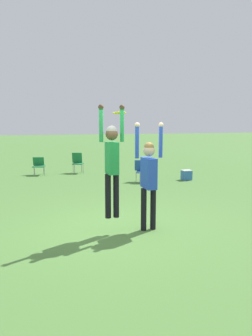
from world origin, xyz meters
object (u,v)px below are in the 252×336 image
(camping_chair_2, at_px, (142,169))
(cooler_box, at_px, (186,175))
(person_defending, at_px, (149,173))
(person_jumping, at_px, (112,158))
(camping_chair_1, at_px, (39,165))
(camping_chair_0, at_px, (78,161))
(frisbee, at_px, (120,113))

(camping_chair_2, distance_m, cooler_box, 1.86)
(cooler_box, bearing_deg, person_defending, -126.01)
(person_jumping, height_order, camping_chair_1, person_jumping)
(camping_chair_2, height_order, cooler_box, camping_chair_2)
(camping_chair_2, bearing_deg, camping_chair_0, -33.95)
(person_defending, height_order, cooler_box, person_defending)
(person_jumping, height_order, frisbee, person_jumping)
(person_jumping, relative_size, person_defending, 1.00)
(camping_chair_1, bearing_deg, person_defending, 118.25)
(camping_chair_2, relative_size, cooler_box, 2.10)
(camping_chair_0, bearing_deg, person_defending, 111.91)
(frisbee, height_order, cooler_box, frisbee)
(camping_chair_0, distance_m, camping_chair_2, 3.65)
(camping_chair_1, relative_size, camping_chair_2, 0.93)
(camping_chair_1, relative_size, cooler_box, 1.94)
(cooler_box, bearing_deg, person_jumping, -131.35)
(person_jumping, relative_size, frisbee, 8.56)
(person_defending, xyz_separation_m, camping_chair_0, (0.03, 8.50, -0.68))
(person_jumping, relative_size, camping_chair_2, 2.73)
(frisbee, bearing_deg, camping_chair_0, 85.84)
(frisbee, xyz_separation_m, camping_chair_2, (2.56, 5.23, -1.97))
(camping_chair_1, distance_m, cooler_box, 6.38)
(person_jumping, relative_size, camping_chair_0, 2.47)
(camping_chair_2, bearing_deg, cooler_box, -161.66)
(camping_chair_0, bearing_deg, person_jumping, 106.60)
(camping_chair_2, xyz_separation_m, cooler_box, (1.83, -0.17, -0.28))
(camping_chair_2, bearing_deg, camping_chair_1, -16.12)
(camping_chair_0, height_order, camping_chair_2, camping_chair_0)
(person_jumping, height_order, camping_chair_0, person_jumping)
(camping_chair_0, bearing_deg, camping_chair_2, 144.46)
(frisbee, bearing_deg, camping_chair_1, 97.63)
(frisbee, bearing_deg, camping_chair_2, 63.96)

